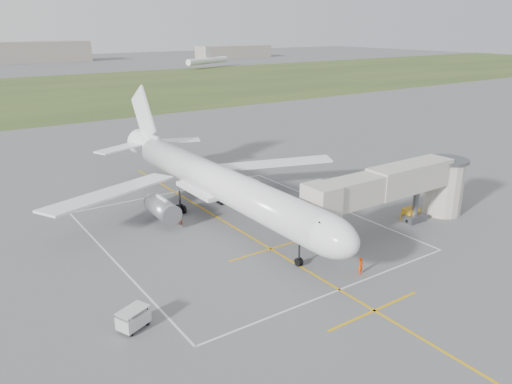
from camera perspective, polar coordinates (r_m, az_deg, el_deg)
ground at (r=58.68m, az=-4.12°, el=-3.09°), size 700.00×700.00×0.00m
grass_strip at (r=180.51m, az=-26.11°, el=9.89°), size 700.00×120.00×0.02m
apron_markings at (r=54.12m, az=-0.95°, el=-4.97°), size 28.20×60.00×0.01m
airliner at (r=57.82m, az=-4.60°, el=1.18°), size 38.93×46.75×13.52m
jet_bridge at (r=57.30m, az=16.64°, el=0.64°), size 23.40×5.00×7.20m
gpu_unit at (r=60.74m, az=17.26°, el=-2.44°), size 1.97×1.43×1.44m
baggage_cart at (r=39.43m, az=-13.83°, el=-13.89°), size 2.71×2.23×1.63m
ramp_worker_nose at (r=46.75m, az=11.90°, el=-8.27°), size 0.72×0.61×1.68m
ramp_worker_wing at (r=57.45m, az=-8.71°, el=-2.89°), size 0.95×0.99×1.61m
distant_aircraft at (r=223.09m, az=-24.90°, el=12.32°), size 212.04×52.46×8.85m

